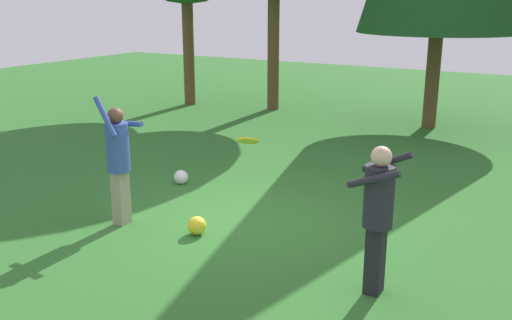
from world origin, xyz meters
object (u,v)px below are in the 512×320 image
object	(u,v)px
person_catcher	(378,208)
frisbee	(248,141)
person_thrower	(118,155)
ball_yellow	(197,226)
ball_white	(181,177)

from	to	relation	value
person_catcher	frisbee	size ratio (longest dim) A/B	5.04
person_thrower	frisbee	size ratio (longest dim) A/B	5.65
person_thrower	person_catcher	xyz separation A→B (m)	(3.98, -0.10, -0.02)
frisbee	person_catcher	bearing A→B (deg)	-2.20
ball_yellow	person_catcher	bearing A→B (deg)	-6.77
person_thrower	frisbee	xyz separation A→B (m)	(2.24, -0.04, 0.51)
person_catcher	ball_yellow	size ratio (longest dim) A/B	6.45
frisbee	ball_yellow	size ratio (longest dim) A/B	1.28
frisbee	ball_yellow	bearing A→B (deg)	165.66
person_catcher	ball_yellow	xyz separation A→B (m)	(-2.75, 0.33, -0.91)
person_thrower	ball_white	distance (m)	2.20
person_thrower	frisbee	world-z (taller)	person_thrower
frisbee	ball_yellow	world-z (taller)	frisbee
person_thrower	ball_yellow	distance (m)	1.55
person_thrower	person_catcher	world-z (taller)	person_thrower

